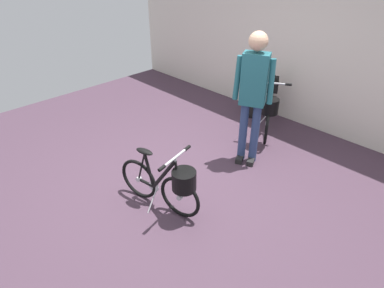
% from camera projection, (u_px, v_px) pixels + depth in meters
% --- Properties ---
extents(ground_plane, '(7.64, 7.64, 0.00)m').
position_uv_depth(ground_plane, '(180.00, 184.00, 4.16)').
color(ground_plane, '#473342').
extents(back_wall, '(7.64, 0.10, 2.71)m').
position_uv_depth(back_wall, '(304.00, 40.00, 5.05)').
color(back_wall, silver).
rests_on(back_wall, ground_plane).
extents(folding_bike_foreground, '(1.09, 0.53, 0.78)m').
position_uv_depth(folding_bike_foreground, '(167.00, 183.00, 3.57)').
color(folding_bike_foreground, black).
rests_on(folding_bike_foreground, ground_plane).
extents(display_bike_left, '(0.79, 1.20, 0.96)m').
position_uv_depth(display_bike_left, '(269.00, 105.00, 5.08)').
color(display_bike_left, black).
rests_on(display_bike_left, ground_plane).
extents(visitor_near_wall, '(0.48, 0.37, 1.77)m').
position_uv_depth(visitor_near_wall, '(253.00, 92.00, 4.11)').
color(visitor_near_wall, navy).
rests_on(visitor_near_wall, ground_plane).
extents(rolling_suitcase, '(0.18, 0.36, 0.83)m').
position_uv_depth(rolling_suitcase, '(256.00, 100.00, 5.74)').
color(rolling_suitcase, black).
rests_on(rolling_suitcase, ground_plane).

